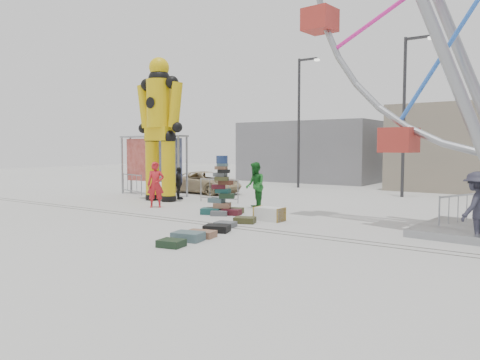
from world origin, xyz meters
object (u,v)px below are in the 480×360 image
Objects in this scene: suitcase_tower at (222,198)px; parked_suv at (206,182)px; pedestrian_green at (255,185)px; pedestrian_red at (156,185)px; lamp_post_right at (406,108)px; lamp_post_left at (300,116)px; steamer_trunk at (269,214)px; barricade_wheel_front at (458,212)px; barricade_dummy_b at (163,186)px; banner_scaffold at (153,151)px; barricade_dummy_a at (132,184)px; barricade_dummy_c at (219,190)px; pedestrian_grey at (476,207)px; pedestrian_black at (179,183)px; crash_test_dummy at (160,123)px.

suitcase_tower is 8.16m from parked_suv.
pedestrian_green is (0.17, 2.03, 0.34)m from suitcase_tower.
pedestrian_red is 4.19m from pedestrian_green.
lamp_post_right reaches higher than suitcase_tower.
lamp_post_left is 14.24m from steamer_trunk.
steamer_trunk is at bearing -44.56° from pedestrian_red.
lamp_post_left is at bearing 66.24° from barricade_wheel_front.
lamp_post_right reaches higher than pedestrian_green.
lamp_post_right is 12.85m from barricade_dummy_b.
parked_suv is at bearing -156.35° from lamp_post_right.
banner_scaffold is at bearing -115.59° from lamp_post_left.
lamp_post_left is 9.78m from banner_scaffold.
banner_scaffold is 2.17× the size of barricade_dummy_b.
steamer_trunk is 0.49× the size of barricade_dummy_a.
barricade_wheel_front reaches higher than steamer_trunk.
steamer_trunk is 0.49× the size of barricade_dummy_c.
barricade_dummy_a is (-5.48, -8.88, -3.93)m from lamp_post_left.
lamp_post_right is 9.57m from pedestrian_green.
parked_suv is at bearing 56.13° from barricade_dummy_a.
banner_scaffold is 2.30× the size of pedestrian_grey.
parked_suv is at bearing -112.47° from lamp_post_left.
barricade_dummy_b is (-6.05, 3.01, -0.07)m from suitcase_tower.
pedestrian_black is at bearing 73.11° from pedestrian_red.
barricade_dummy_c is (6.12, -0.25, 0.00)m from barricade_dummy_a.
barricade_dummy_c is (2.61, 1.14, -3.09)m from crash_test_dummy.
crash_test_dummy is 8.42m from steamer_trunk.
barricade_wheel_front is at bearing -145.87° from pedestrian_black.
pedestrian_green is (-7.80, 0.52, 0.41)m from barricade_wheel_front.
crash_test_dummy is at bearing 88.76° from pedestrian_red.
barricade_dummy_a is 1.06× the size of pedestrian_grey.
barricade_wheel_front is (14.02, -1.51, 0.00)m from barricade_dummy_b.
barricade_dummy_b is 0.46× the size of parked_suv.
pedestrian_green is at bearing 63.69° from suitcase_tower.
barricade_dummy_b is (2.50, -0.20, 0.00)m from barricade_dummy_a.
crash_test_dummy reaches higher than pedestrian_green.
barricade_wheel_front is 11.56m from pedestrian_red.
barricade_dummy_a is at bearing -141.75° from pedestrian_green.
lamp_post_right is 1.00× the size of lamp_post_left.
barricade_dummy_a is (-1.35, -0.27, -1.81)m from banner_scaffold.
crash_test_dummy is (-1.97, -10.27, -0.84)m from lamp_post_left.
lamp_post_right reaches higher than parked_suv.
crash_test_dummy is (-8.97, -8.27, -0.84)m from lamp_post_right.
suitcase_tower reaches higher than parked_suv.
barricade_dummy_c is at bearing -131.74° from lamp_post_right.
pedestrian_green is (7.37, -1.46, -1.39)m from banner_scaffold.
barricade_dummy_b is at bearing -22.65° from banner_scaffold.
pedestrian_red reaches higher than pedestrian_grey.
pedestrian_grey is (14.78, -3.31, 0.39)m from barricade_dummy_b.
pedestrian_grey is at bearing -23.45° from suitcase_tower.
pedestrian_red reaches higher than parked_suv.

